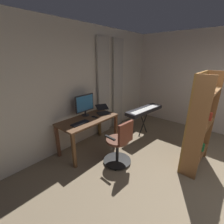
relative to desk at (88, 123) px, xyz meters
name	(u,v)px	position (x,y,z in m)	size (l,w,h in m)	color
back_room_partition	(85,86)	(-0.34, -0.47, 0.72)	(5.16, 0.10, 2.73)	beige
curtain_left_panel	(118,85)	(-1.48, -0.36, 0.60)	(0.40, 0.06, 2.50)	#B9B3A9
curtain_right_panel	(103,88)	(-0.88, -0.36, 0.60)	(0.40, 0.06, 2.50)	#B9B3A9
desk	(88,123)	(0.00, 0.00, 0.00)	(1.32, 0.64, 0.76)	brown
office_chair	(120,144)	(-0.03, 0.86, -0.21)	(0.56, 0.56, 0.94)	black
computer_monitor	(85,104)	(-0.10, -0.20, 0.38)	(0.50, 0.18, 0.49)	#232328
computer_keyboard	(80,123)	(0.29, 0.09, 0.12)	(0.38, 0.14, 0.02)	black
laptop	(103,111)	(-0.48, 0.00, 0.16)	(0.41, 0.43, 0.17)	black
cell_phone_face_up	(95,117)	(-0.15, 0.05, 0.11)	(0.07, 0.14, 0.01)	black
bookshelf	(198,122)	(-0.96, 1.94, 0.27)	(0.89, 0.30, 1.80)	#925F35
piano_keyboard	(145,111)	(-1.44, 0.59, 0.05)	(1.23, 0.45, 0.77)	black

